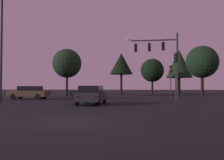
% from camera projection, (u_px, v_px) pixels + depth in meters
% --- Properties ---
extents(ground_plane, '(168.00, 168.00, 0.00)m').
position_uv_depth(ground_plane, '(122.00, 97.00, 33.97)').
color(ground_plane, black).
rests_on(ground_plane, ground).
extents(traffic_signal_mast_arm, '(5.69, 0.39, 7.35)m').
position_uv_depth(traffic_signal_mast_arm, '(161.00, 54.00, 25.80)').
color(traffic_signal_mast_arm, '#232326').
rests_on(traffic_signal_mast_arm, ground).
extents(traffic_light_corner_left, '(0.34, 0.37, 4.75)m').
position_uv_depth(traffic_light_corner_left, '(176.00, 67.00, 22.86)').
color(traffic_light_corner_left, '#232326').
rests_on(traffic_light_corner_left, ground).
extents(traffic_light_corner_right, '(0.34, 0.38, 4.26)m').
position_uv_depth(traffic_light_corner_right, '(171.00, 75.00, 31.07)').
color(traffic_light_corner_right, '#232326').
rests_on(traffic_light_corner_right, ground).
extents(car_nearside_lane, '(1.87, 4.36, 1.52)m').
position_uv_depth(car_nearside_lane, '(92.00, 95.00, 19.13)').
color(car_nearside_lane, '#232328').
rests_on(car_nearside_lane, ground).
extents(car_crossing_left, '(4.14, 2.19, 1.52)m').
position_uv_depth(car_crossing_left, '(88.00, 92.00, 28.00)').
color(car_crossing_left, black).
rests_on(car_crossing_left, ground).
extents(car_crossing_right, '(4.63, 1.78, 1.52)m').
position_uv_depth(car_crossing_right, '(29.00, 92.00, 27.13)').
color(car_crossing_right, '#473828').
rests_on(car_crossing_right, ground).
extents(parking_lot_lamp_post, '(1.70, 0.36, 8.97)m').
position_uv_depth(parking_lot_lamp_post, '(1.00, 36.00, 19.34)').
color(parking_lot_lamp_post, '#232326').
rests_on(parking_lot_lamp_post, ground).
extents(tree_behind_sign, '(5.28, 5.28, 9.04)m').
position_uv_depth(tree_behind_sign, '(179.00, 64.00, 47.76)').
color(tree_behind_sign, black).
rests_on(tree_behind_sign, ground).
extents(tree_left_far, '(4.78, 4.78, 8.47)m').
position_uv_depth(tree_left_far, '(121.00, 64.00, 48.69)').
color(tree_left_far, black).
rests_on(tree_left_far, ground).
extents(tree_center_horizon, '(4.35, 4.35, 7.13)m').
position_uv_depth(tree_center_horizon, '(67.00, 63.00, 35.12)').
color(tree_center_horizon, black).
rests_on(tree_center_horizon, ground).
extents(tree_right_cluster, '(4.19, 4.19, 6.52)m').
position_uv_depth(tree_right_cluster, '(152.00, 70.00, 42.33)').
color(tree_right_cluster, black).
rests_on(tree_right_cluster, ground).
extents(tree_lot_edge, '(4.72, 4.72, 7.46)m').
position_uv_depth(tree_lot_edge, '(202.00, 62.00, 34.36)').
color(tree_lot_edge, black).
rests_on(tree_lot_edge, ground).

